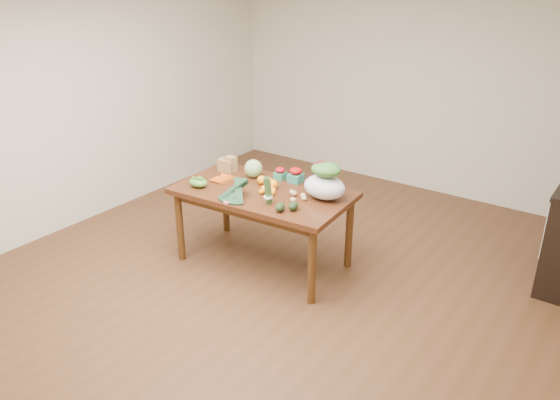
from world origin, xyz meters
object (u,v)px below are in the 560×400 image
Objects in this scene: kale_bunch at (233,192)px; salad_bag at (325,182)px; paper_bag at (227,164)px; asparagus_bundle at (268,190)px; cabbage at (253,169)px; mandarin_cluster at (267,188)px; dining_table at (263,227)px.

salad_bag reaches higher than kale_bunch.
kale_bunch is 0.80m from salad_bag.
paper_bag is at bearing 130.77° from kale_bunch.
salad_bag is (0.63, 0.50, 0.07)m from kale_bunch.
asparagus_bundle reaches higher than kale_bunch.
cabbage is 0.45× the size of salad_bag.
salad_bag reaches higher than mandarin_cluster.
asparagus_bundle reaches higher than mandarin_cluster.
cabbage is 0.66m from asparagus_bundle.
cabbage is 0.70× the size of asparagus_bundle.
paper_bag is 0.92m from asparagus_bundle.
paper_bag is at bearing -175.93° from cabbage.
cabbage is at bearing 176.75° from salad_bag.
dining_table is 8.87× the size of mandarin_cluster.
cabbage reaches higher than dining_table.
mandarin_cluster is at bearing -17.84° from paper_bag.
dining_table is 7.48× the size of paper_bag.
salad_bag reaches higher than dining_table.
asparagus_bundle reaches higher than paper_bag.
mandarin_cluster is (0.34, -0.24, -0.05)m from cabbage.
mandarin_cluster is at bearing -19.78° from dining_table.
cabbage is (0.32, 0.02, 0.01)m from paper_bag.
cabbage is at bearing 145.58° from mandarin_cluster.
cabbage is 0.58m from kale_bunch.
kale_bunch is 1.04× the size of salad_bag.
cabbage is at bearing 4.07° from paper_bag.
asparagus_bundle is at bearing -51.71° from mandarin_cluster.
asparagus_bundle is at bearing -130.32° from salad_bag.
dining_table is at bearing 164.19° from mandarin_cluster.
cabbage is 0.83m from salad_bag.
mandarin_cluster is at bearing -34.42° from cabbage.
dining_table is 6.38× the size of asparagus_bundle.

